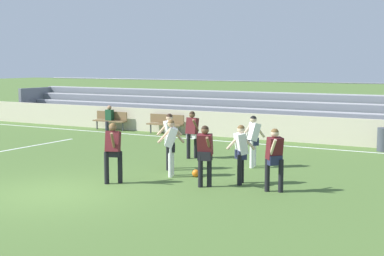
{
  "coord_description": "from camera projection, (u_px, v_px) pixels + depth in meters",
  "views": [
    {
      "loc": [
        9.74,
        -10.31,
        3.28
      ],
      "look_at": [
        1.04,
        5.27,
        1.18
      ],
      "focal_mm": 52.29,
      "sensor_mm": 36.0,
      "label": 1
    }
  ],
  "objects": [
    {
      "name": "ground_plane",
      "position": [
        54.0,
        194.0,
        14.04
      ],
      "size": [
        160.0,
        160.0,
        0.0
      ],
      "primitive_type": "plane",
      "color": "#4C6B30"
    },
    {
      "name": "field_line_sideline",
      "position": [
        232.0,
        142.0,
        23.18
      ],
      "size": [
        44.0,
        0.12,
        0.01
      ],
      "primitive_type": "cube",
      "color": "white",
      "rests_on": "ground"
    },
    {
      "name": "field_line_penalty_mark",
      "position": [
        35.0,
        145.0,
        22.18
      ],
      "size": [
        0.12,
        4.4,
        0.01
      ],
      "primitive_type": "cube",
      "color": "white",
      "rests_on": "ground"
    },
    {
      "name": "sideline_wall",
      "position": [
        245.0,
        126.0,
        24.22
      ],
      "size": [
        48.0,
        0.16,
        1.1
      ],
      "primitive_type": "cube",
      "color": "beige",
      "rests_on": "ground"
    },
    {
      "name": "bleacher_stand",
      "position": [
        227.0,
        110.0,
        27.07
      ],
      "size": [
        25.1,
        2.94,
        2.38
      ],
      "color": "#B2B2B7",
      "rests_on": "ground"
    },
    {
      "name": "bench_far_right",
      "position": [
        111.0,
        119.0,
        27.2
      ],
      "size": [
        1.8,
        0.4,
        0.9
      ],
      "color": "brown",
      "rests_on": "ground"
    },
    {
      "name": "bench_far_left",
      "position": [
        166.0,
        122.0,
        25.67
      ],
      "size": [
        1.8,
        0.4,
        0.9
      ],
      "color": "brown",
      "rests_on": "ground"
    },
    {
      "name": "trash_bin",
      "position": [
        384.0,
        140.0,
        20.7
      ],
      "size": [
        0.51,
        0.51,
        0.87
      ],
      "primitive_type": "cylinder",
      "color": "#3D424C",
      "rests_on": "ground"
    },
    {
      "name": "spectator_seated",
      "position": [
        109.0,
        116.0,
        27.09
      ],
      "size": [
        0.36,
        0.42,
        1.21
      ],
      "color": "#2D2D38",
      "rests_on": "ground"
    },
    {
      "name": "player_dark_on_ball",
      "position": [
        205.0,
        151.0,
        14.69
      ],
      "size": [
        0.49,
        0.62,
        1.64
      ],
      "color": "black",
      "rests_on": "ground"
    },
    {
      "name": "player_white_deep_cover",
      "position": [
        170.0,
        136.0,
        17.13
      ],
      "size": [
        0.74,
        0.49,
        1.73
      ],
      "color": "black",
      "rests_on": "ground"
    },
    {
      "name": "player_white_wide_right",
      "position": [
        241.0,
        149.0,
        15.04
      ],
      "size": [
        0.72,
        0.49,
        1.62
      ],
      "color": "black",
      "rests_on": "ground"
    },
    {
      "name": "player_dark_trailing_run",
      "position": [
        274.0,
        154.0,
        14.13
      ],
      "size": [
        0.47,
        0.68,
        1.63
      ],
      "color": "black",
      "rests_on": "ground"
    },
    {
      "name": "player_white_challenging",
      "position": [
        253.0,
        137.0,
        17.49
      ],
      "size": [
        0.7,
        0.53,
        1.63
      ],
      "color": "white",
      "rests_on": "ground"
    },
    {
      "name": "player_white_wide_left",
      "position": [
        171.0,
        143.0,
        16.07
      ],
      "size": [
        0.7,
        0.53,
        1.65
      ],
      "color": "white",
      "rests_on": "ground"
    },
    {
      "name": "player_dark_dropping_back",
      "position": [
        192.0,
        130.0,
        19.13
      ],
      "size": [
        0.45,
        0.56,
        1.63
      ],
      "color": "black",
      "rests_on": "ground"
    },
    {
      "name": "player_dark_overlapping",
      "position": [
        113.0,
        148.0,
        15.12
      ],
      "size": [
        0.47,
        0.66,
        1.66
      ],
      "color": "black",
      "rests_on": "ground"
    },
    {
      "name": "soccer_ball",
      "position": [
        196.0,
        173.0,
        16.08
      ],
      "size": [
        0.22,
        0.22,
        0.22
      ],
      "primitive_type": "sphere",
      "color": "orange",
      "rests_on": "ground"
    }
  ]
}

